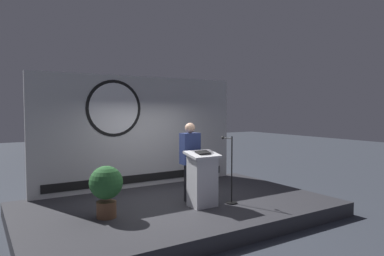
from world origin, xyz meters
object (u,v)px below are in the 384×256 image
(podium, at_px, (202,179))
(potted_plant, at_px, (106,186))
(speaker_person, at_px, (190,161))
(microphone_stand, at_px, (230,180))

(podium, relative_size, potted_plant, 1.19)
(potted_plant, bearing_deg, speaker_person, 4.80)
(podium, bearing_deg, microphone_stand, -9.41)
(podium, height_order, speaker_person, speaker_person)
(speaker_person, height_order, microphone_stand, speaker_person)
(podium, distance_m, potted_plant, 1.93)
(microphone_stand, height_order, potted_plant, microphone_stand)
(speaker_person, xyz_separation_m, microphone_stand, (0.64, -0.59, -0.38))
(podium, height_order, potted_plant, podium)
(speaker_person, bearing_deg, podium, -89.91)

